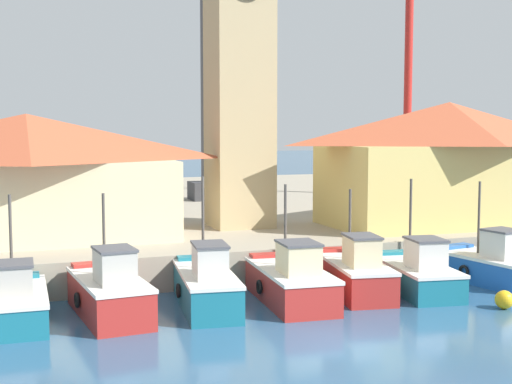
# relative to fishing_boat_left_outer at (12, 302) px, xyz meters

# --- Properties ---
(ground_plane) EXTENTS (300.00, 300.00, 0.00)m
(ground_plane) POSITION_rel_fishing_boat_left_outer_xyz_m (8.98, -5.94, -0.70)
(ground_plane) COLOR #2D567A
(quay_wharf) EXTENTS (120.00, 40.00, 1.38)m
(quay_wharf) POSITION_rel_fishing_boat_left_outer_xyz_m (8.98, 22.54, -0.01)
(quay_wharf) COLOR #9E937F
(quay_wharf) RESTS_ON ground
(fishing_boat_left_outer) EXTENTS (2.29, 4.70, 4.07)m
(fishing_boat_left_outer) POSITION_rel_fishing_boat_left_outer_xyz_m (0.00, 0.00, 0.00)
(fishing_boat_left_outer) COLOR #196B7F
(fishing_boat_left_outer) RESTS_ON ground
(fishing_boat_left_inner) EXTENTS (2.34, 5.02, 4.04)m
(fishing_boat_left_inner) POSITION_rel_fishing_boat_left_outer_xyz_m (3.02, -0.25, 0.13)
(fishing_boat_left_inner) COLOR #AD2823
(fishing_boat_left_inner) RESTS_ON ground
(fishing_boat_mid_left) EXTENTS (2.39, 5.38, 4.51)m
(fishing_boat_mid_left) POSITION_rel_fishing_boat_left_outer_xyz_m (6.33, -0.21, 0.11)
(fishing_boat_mid_left) COLOR #196B7F
(fishing_boat_mid_left) RESTS_ON ground
(fishing_boat_center) EXTENTS (2.48, 5.35, 4.17)m
(fishing_boat_center) POSITION_rel_fishing_boat_left_outer_xyz_m (9.37, -0.48, 0.09)
(fishing_boat_center) COLOR #AD2823
(fishing_boat_center) RESTS_ON ground
(fishing_boat_mid_right) EXTENTS (2.59, 5.13, 3.88)m
(fishing_boat_mid_right) POSITION_rel_fishing_boat_left_outer_xyz_m (12.12, -0.05, 0.10)
(fishing_boat_mid_right) COLOR #AD2823
(fishing_boat_mid_right) RESTS_ON ground
(fishing_boat_right_inner) EXTENTS (2.62, 5.01, 4.25)m
(fishing_boat_right_inner) POSITION_rel_fishing_boat_left_outer_xyz_m (14.46, -0.56, 0.02)
(fishing_boat_right_inner) COLOR #196B7F
(fishing_boat_right_inner) RESTS_ON ground
(fishing_boat_right_outer) EXTENTS (2.83, 4.60, 4.03)m
(fishing_boat_right_outer) POSITION_rel_fishing_boat_left_outer_xyz_m (18.13, -0.07, 0.04)
(fishing_boat_right_outer) COLOR #2356A8
(fishing_boat_right_outer) RESTS_ON ground
(clock_tower) EXTENTS (3.32, 3.32, 17.32)m
(clock_tower) POSITION_rel_fishing_boat_left_outer_xyz_m (10.69, 9.33, 8.98)
(clock_tower) COLOR tan
(clock_tower) RESTS_ON quay_wharf
(warehouse_left) EXTENTS (12.60, 6.50, 5.41)m
(warehouse_left) POSITION_rel_fishing_boat_left_outer_xyz_m (0.83, 8.50, 3.44)
(warehouse_left) COLOR beige
(warehouse_left) RESTS_ON quay_wharf
(warehouse_right) EXTENTS (12.51, 6.19, 6.06)m
(warehouse_right) POSITION_rel_fishing_boat_left_outer_xyz_m (20.75, 6.66, 3.78)
(warehouse_right) COLOR tan
(warehouse_right) RESTS_ON quay_wharf
(port_crane_near) EXTENTS (3.56, 6.95, 18.68)m
(port_crane_near) POSITION_rel_fishing_boat_left_outer_xyz_m (12.51, 22.00, 7.48)
(port_crane_near) COLOR #353539
(port_crane_near) RESTS_ON quay_wharf
(port_crane_far) EXTENTS (2.02, 11.13, 19.99)m
(port_crane_far) POSITION_rel_fishing_boat_left_outer_xyz_m (26.66, 20.48, 8.43)
(port_crane_far) COLOR maroon
(port_crane_far) RESTS_ON quay_wharf
(mooring_buoy) EXTENTS (0.64, 0.64, 0.64)m
(mooring_buoy) POSITION_rel_fishing_boat_left_outer_xyz_m (15.93, -3.75, -0.38)
(mooring_buoy) COLOR gold
(mooring_buoy) RESTS_ON ground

